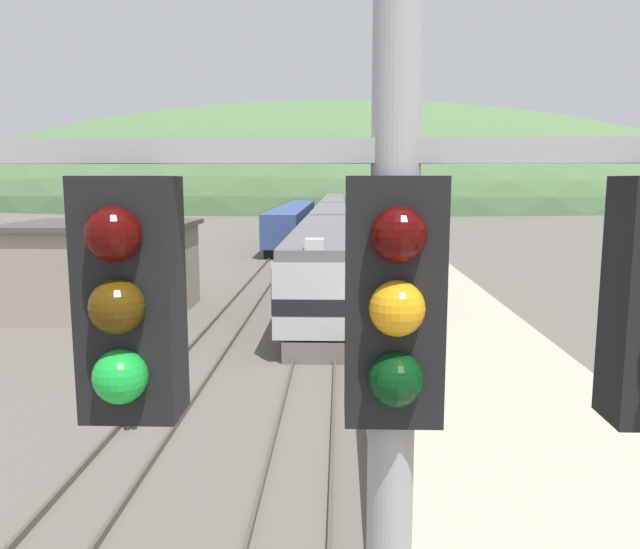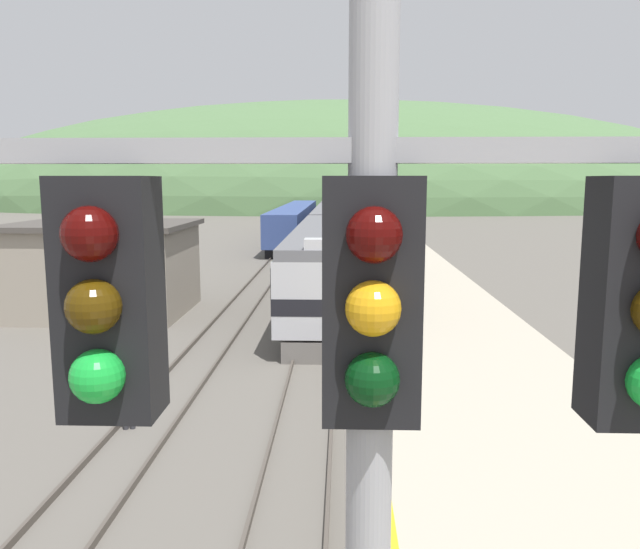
{
  "view_description": "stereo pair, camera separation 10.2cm",
  "coord_description": "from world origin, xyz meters",
  "px_view_note": "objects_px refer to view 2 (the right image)",
  "views": [
    {
      "loc": [
        0.87,
        -1.38,
        6.3
      ],
      "look_at": [
        0.04,
        24.68,
        2.34
      ],
      "focal_mm": 35.0,
      "sensor_mm": 36.0,
      "label": 1
    },
    {
      "loc": [
        0.97,
        -1.38,
        6.3
      ],
      "look_at": [
        0.04,
        24.68,
        2.34
      ],
      "focal_mm": 35.0,
      "sensor_mm": 36.0,
      "label": 2
    }
  ],
  "objects_px": {
    "signal_mast_main": "(369,482)",
    "track_worker": "(128,391)",
    "express_train_lead_car": "(323,263)",
    "carriage_second": "(331,228)",
    "carriage_fourth": "(336,206)",
    "siding_train": "(296,222)",
    "carriage_third": "(335,214)"
  },
  "relations": [
    {
      "from": "siding_train",
      "to": "carriage_third",
      "type": "bearing_deg",
      "value": 70.28
    },
    {
      "from": "express_train_lead_car",
      "to": "track_worker",
      "type": "height_order",
      "value": "express_train_lead_car"
    },
    {
      "from": "carriage_second",
      "to": "siding_train",
      "type": "xyz_separation_m",
      "value": [
        -4.04,
        12.29,
        -0.3
      ]
    },
    {
      "from": "carriage_second",
      "to": "track_worker",
      "type": "bearing_deg",
      "value": -96.47
    },
    {
      "from": "carriage_third",
      "to": "track_worker",
      "type": "relative_size",
      "value": 12.91
    },
    {
      "from": "carriage_fourth",
      "to": "track_worker",
      "type": "distance_m",
      "value": 86.5
    },
    {
      "from": "siding_train",
      "to": "carriage_fourth",
      "type": "bearing_deg",
      "value": 83.39
    },
    {
      "from": "carriage_second",
      "to": "carriage_fourth",
      "type": "height_order",
      "value": "same"
    },
    {
      "from": "siding_train",
      "to": "track_worker",
      "type": "relative_size",
      "value": 20.1
    },
    {
      "from": "siding_train",
      "to": "track_worker",
      "type": "height_order",
      "value": "siding_train"
    },
    {
      "from": "siding_train",
      "to": "track_worker",
      "type": "bearing_deg",
      "value": -90.46
    },
    {
      "from": "express_train_lead_car",
      "to": "siding_train",
      "type": "xyz_separation_m",
      "value": [
        -4.04,
        35.4,
        -0.32
      ]
    },
    {
      "from": "siding_train",
      "to": "signal_mast_main",
      "type": "bearing_deg",
      "value": -85.42
    },
    {
      "from": "express_train_lead_car",
      "to": "carriage_fourth",
      "type": "height_order",
      "value": "express_train_lead_car"
    },
    {
      "from": "express_train_lead_car",
      "to": "track_worker",
      "type": "xyz_separation_m",
      "value": [
        -4.45,
        -16.17,
        -1.16
      ]
    },
    {
      "from": "carriage_fourth",
      "to": "track_worker",
      "type": "relative_size",
      "value": 12.91
    },
    {
      "from": "carriage_second",
      "to": "track_worker",
      "type": "distance_m",
      "value": 39.55
    },
    {
      "from": "siding_train",
      "to": "track_worker",
      "type": "xyz_separation_m",
      "value": [
        -0.42,
        -51.57,
        -0.85
      ]
    },
    {
      "from": "carriage_third",
      "to": "carriage_fourth",
      "type": "height_order",
      "value": "same"
    },
    {
      "from": "carriage_fourth",
      "to": "track_worker",
      "type": "xyz_separation_m",
      "value": [
        -4.45,
        -86.38,
        -1.15
      ]
    },
    {
      "from": "carriage_third",
      "to": "carriage_fourth",
      "type": "relative_size",
      "value": 1.0
    },
    {
      "from": "express_train_lead_car",
      "to": "carriage_second",
      "type": "bearing_deg",
      "value": 90.0
    },
    {
      "from": "express_train_lead_car",
      "to": "carriage_fourth",
      "type": "distance_m",
      "value": 70.21
    },
    {
      "from": "carriage_second",
      "to": "siding_train",
      "type": "height_order",
      "value": "carriage_second"
    },
    {
      "from": "carriage_fourth",
      "to": "express_train_lead_car",
      "type": "bearing_deg",
      "value": -90.0
    },
    {
      "from": "carriage_third",
      "to": "siding_train",
      "type": "height_order",
      "value": "carriage_third"
    },
    {
      "from": "carriage_second",
      "to": "carriage_fourth",
      "type": "xyz_separation_m",
      "value": [
        0.0,
        47.09,
        0.0
      ]
    },
    {
      "from": "carriage_fourth",
      "to": "track_worker",
      "type": "bearing_deg",
      "value": -92.95
    },
    {
      "from": "signal_mast_main",
      "to": "track_worker",
      "type": "bearing_deg",
      "value": 113.99
    },
    {
      "from": "signal_mast_main",
      "to": "track_worker",
      "type": "xyz_separation_m",
      "value": [
        -5.54,
        12.46,
        -4.0
      ]
    },
    {
      "from": "express_train_lead_car",
      "to": "carriage_fourth",
      "type": "relative_size",
      "value": 0.94
    },
    {
      "from": "carriage_second",
      "to": "signal_mast_main",
      "type": "bearing_deg",
      "value": -88.79
    }
  ]
}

